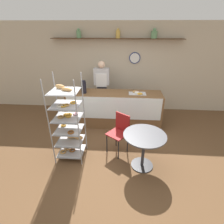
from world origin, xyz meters
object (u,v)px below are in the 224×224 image
at_px(pastry_rack, 68,123).
at_px(person_worker, 102,87).
at_px(donut_tray_counter, 137,93).
at_px(cafe_table, 144,143).
at_px(coffee_carafe, 84,87).
at_px(cafe_chair, 120,129).

distance_m(pastry_rack, person_worker, 2.03).
distance_m(pastry_rack, donut_tray_counter, 2.04).
bearing_deg(pastry_rack, person_worker, 77.71).
bearing_deg(cafe_table, person_worker, 116.15).
bearing_deg(coffee_carafe, person_worker, 55.47).
bearing_deg(pastry_rack, cafe_table, -7.68).
bearing_deg(donut_tray_counter, coffee_carafe, -178.17).
bearing_deg(pastry_rack, cafe_chair, 13.76).
bearing_deg(donut_tray_counter, pastry_rack, -135.17).
xyz_separation_m(coffee_carafe, donut_tray_counter, (1.42, 0.05, -0.15)).
height_order(cafe_table, donut_tray_counter, donut_tray_counter).
distance_m(pastry_rack, cafe_table, 1.54).
height_order(person_worker, cafe_chair, person_worker).
bearing_deg(cafe_chair, coffee_carafe, 167.67).
bearing_deg(cafe_table, donut_tray_counter, 92.04).
height_order(pastry_rack, coffee_carafe, pastry_rack).
distance_m(cafe_table, coffee_carafe, 2.24).
height_order(person_worker, donut_tray_counter, person_worker).
distance_m(person_worker, cafe_chair, 1.87).
bearing_deg(cafe_table, cafe_chair, 136.33).
relative_size(cafe_table, cafe_chair, 0.90).
xyz_separation_m(pastry_rack, coffee_carafe, (0.03, 1.39, 0.30)).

